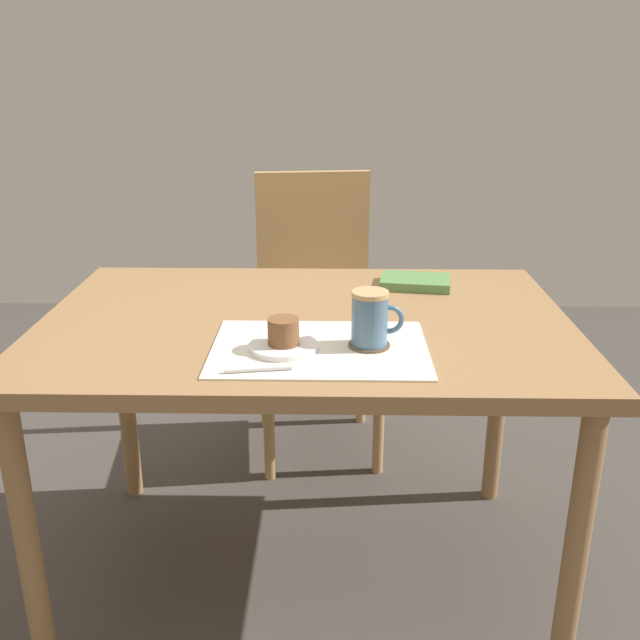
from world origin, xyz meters
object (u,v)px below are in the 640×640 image
Objects in this scene: wooden_chair at (316,305)px; pastry at (283,331)px; coffee_mug at (371,318)px; dining_table at (306,347)px; pastry_plate at (284,347)px; small_book at (415,282)px.

pastry is (-0.04, -0.93, 0.26)m from wooden_chair.
dining_table is at bearing 127.73° from coffee_mug.
pastry_plate is 0.56m from small_book.
small_book is (0.32, 0.45, 0.00)m from pastry_plate.
pastry reaches higher than pastry_plate.
small_book is at bearing 54.98° from pastry.
dining_table is 0.39m from small_book.
coffee_mug is at bearing -52.27° from dining_table.
wooden_chair is at bearing 89.44° from dining_table.
dining_table is 1.31× the size of wooden_chair.
small_book is at bearing 41.53° from dining_table.
coffee_mug is at bearing 6.82° from pastry_plate.
small_book is at bearing 72.11° from coffee_mug.
wooden_chair reaches higher than small_book.
dining_table is 8.62× the size of pastry_plate.
pastry_plate is at bearing -116.45° from small_book.
coffee_mug is (0.13, -0.91, 0.28)m from wooden_chair.
wooden_chair is 0.60m from small_book.
wooden_chair is at bearing 87.31° from pastry_plate.
pastry_plate is 0.79× the size of small_book.
coffee_mug is at bearing 6.82° from pastry.
coffee_mug is (0.18, 0.02, 0.06)m from pastry_plate.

